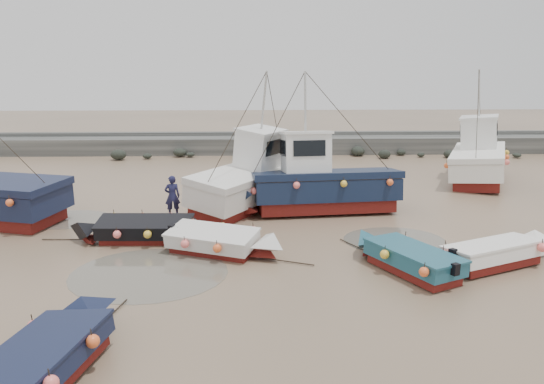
{
  "coord_description": "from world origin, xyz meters",
  "views": [
    {
      "loc": [
        0.31,
        -17.31,
        6.53
      ],
      "look_at": [
        1.0,
        3.82,
        1.4
      ],
      "focal_mm": 35.0,
      "sensor_mm": 36.0,
      "label": 1
    }
  ],
  "objects_px": {
    "dinghy_2": "(405,254)",
    "dinghy_4": "(136,227)",
    "cabin_boat_1": "(251,177)",
    "cabin_boat_3": "(481,157)",
    "dinghy_1": "(44,356)",
    "person": "(173,216)",
    "cabin_boat_2": "(312,183)",
    "dinghy_5": "(222,239)",
    "dinghy_3": "(503,250)"
  },
  "relations": [
    {
      "from": "dinghy_2",
      "to": "dinghy_4",
      "type": "height_order",
      "value": "same"
    },
    {
      "from": "cabin_boat_2",
      "to": "person",
      "type": "height_order",
      "value": "cabin_boat_2"
    },
    {
      "from": "dinghy_4",
      "to": "dinghy_5",
      "type": "xyz_separation_m",
      "value": [
        3.34,
        -1.53,
        0.01
      ]
    },
    {
      "from": "dinghy_2",
      "to": "cabin_boat_3",
      "type": "bearing_deg",
      "value": 30.72
    },
    {
      "from": "dinghy_1",
      "to": "cabin_boat_1",
      "type": "height_order",
      "value": "cabin_boat_1"
    },
    {
      "from": "cabin_boat_2",
      "to": "dinghy_1",
      "type": "bearing_deg",
      "value": 145.16
    },
    {
      "from": "cabin_boat_2",
      "to": "dinghy_4",
      "type": "bearing_deg",
      "value": 111.59
    },
    {
      "from": "dinghy_4",
      "to": "cabin_boat_3",
      "type": "height_order",
      "value": "cabin_boat_3"
    },
    {
      "from": "dinghy_3",
      "to": "dinghy_5",
      "type": "xyz_separation_m",
      "value": [
        -9.32,
        1.44,
        0.01
      ]
    },
    {
      "from": "dinghy_1",
      "to": "dinghy_2",
      "type": "height_order",
      "value": "same"
    },
    {
      "from": "dinghy_1",
      "to": "cabin_boat_3",
      "type": "relative_size",
      "value": 0.68
    },
    {
      "from": "dinghy_1",
      "to": "cabin_boat_1",
      "type": "distance_m",
      "value": 14.76
    },
    {
      "from": "dinghy_5",
      "to": "cabin_boat_1",
      "type": "xyz_separation_m",
      "value": [
        0.97,
        6.56,
        0.8
      ]
    },
    {
      "from": "dinghy_2",
      "to": "dinghy_4",
      "type": "xyz_separation_m",
      "value": [
        -9.34,
        3.23,
        -0.01
      ]
    },
    {
      "from": "dinghy_1",
      "to": "dinghy_3",
      "type": "distance_m",
      "value": 14.03
    },
    {
      "from": "dinghy_3",
      "to": "dinghy_4",
      "type": "bearing_deg",
      "value": -126.8
    },
    {
      "from": "dinghy_4",
      "to": "cabin_boat_3",
      "type": "relative_size",
      "value": 0.63
    },
    {
      "from": "dinghy_2",
      "to": "cabin_boat_1",
      "type": "relative_size",
      "value": 0.58
    },
    {
      "from": "cabin_boat_2",
      "to": "dinghy_5",
      "type": "bearing_deg",
      "value": 138.56
    },
    {
      "from": "dinghy_4",
      "to": "dinghy_1",
      "type": "bearing_deg",
      "value": -177.75
    },
    {
      "from": "dinghy_4",
      "to": "cabin_boat_3",
      "type": "bearing_deg",
      "value": -57.64
    },
    {
      "from": "dinghy_1",
      "to": "dinghy_2",
      "type": "bearing_deg",
      "value": 44.27
    },
    {
      "from": "dinghy_4",
      "to": "cabin_boat_2",
      "type": "relative_size",
      "value": 0.6
    },
    {
      "from": "dinghy_5",
      "to": "cabin_boat_3",
      "type": "xyz_separation_m",
      "value": [
        14.07,
        11.73,
        0.8
      ]
    },
    {
      "from": "dinghy_3",
      "to": "cabin_boat_1",
      "type": "distance_m",
      "value": 11.59
    },
    {
      "from": "dinghy_2",
      "to": "dinghy_3",
      "type": "bearing_deg",
      "value": -23.69
    },
    {
      "from": "cabin_boat_2",
      "to": "cabin_boat_3",
      "type": "xyz_separation_m",
      "value": [
        10.36,
        6.5,
        0.0
      ]
    },
    {
      "from": "dinghy_4",
      "to": "person",
      "type": "relative_size",
      "value": 3.21
    },
    {
      "from": "dinghy_4",
      "to": "cabin_boat_1",
      "type": "relative_size",
      "value": 0.67
    },
    {
      "from": "dinghy_4",
      "to": "cabin_boat_2",
      "type": "distance_m",
      "value": 8.0
    },
    {
      "from": "person",
      "to": "dinghy_1",
      "type": "bearing_deg",
      "value": 74.23
    },
    {
      "from": "dinghy_2",
      "to": "dinghy_4",
      "type": "relative_size",
      "value": 0.87
    },
    {
      "from": "dinghy_3",
      "to": "dinghy_5",
      "type": "height_order",
      "value": "same"
    },
    {
      "from": "dinghy_3",
      "to": "cabin_boat_3",
      "type": "height_order",
      "value": "cabin_boat_3"
    },
    {
      "from": "cabin_boat_3",
      "to": "dinghy_5",
      "type": "bearing_deg",
      "value": -115.15
    },
    {
      "from": "cabin_boat_1",
      "to": "cabin_boat_2",
      "type": "relative_size",
      "value": 0.9
    },
    {
      "from": "cabin_boat_3",
      "to": "dinghy_4",
      "type": "bearing_deg",
      "value": -124.61
    },
    {
      "from": "dinghy_5",
      "to": "cabin_boat_3",
      "type": "relative_size",
      "value": 0.56
    },
    {
      "from": "dinghy_4",
      "to": "cabin_boat_1",
      "type": "distance_m",
      "value": 6.68
    },
    {
      "from": "dinghy_3",
      "to": "person",
      "type": "relative_size",
      "value": 2.97
    },
    {
      "from": "dinghy_2",
      "to": "cabin_boat_3",
      "type": "distance_m",
      "value": 15.69
    },
    {
      "from": "dinghy_3",
      "to": "dinghy_5",
      "type": "bearing_deg",
      "value": -122.37
    },
    {
      "from": "dinghy_4",
      "to": "cabin_boat_1",
      "type": "bearing_deg",
      "value": -38.62
    },
    {
      "from": "dinghy_4",
      "to": "person",
      "type": "height_order",
      "value": "dinghy_4"
    },
    {
      "from": "dinghy_3",
      "to": "person",
      "type": "xyz_separation_m",
      "value": [
        -11.78,
        6.26,
        -0.55
      ]
    },
    {
      "from": "dinghy_2",
      "to": "cabin_boat_2",
      "type": "distance_m",
      "value": 7.33
    },
    {
      "from": "dinghy_5",
      "to": "cabin_boat_2",
      "type": "bearing_deg",
      "value": 167.45
    },
    {
      "from": "dinghy_5",
      "to": "cabin_boat_3",
      "type": "bearing_deg",
      "value": 152.66
    },
    {
      "from": "dinghy_4",
      "to": "cabin_boat_3",
      "type": "distance_m",
      "value": 20.19
    },
    {
      "from": "dinghy_5",
      "to": "cabin_boat_1",
      "type": "distance_m",
      "value": 6.68
    }
  ]
}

